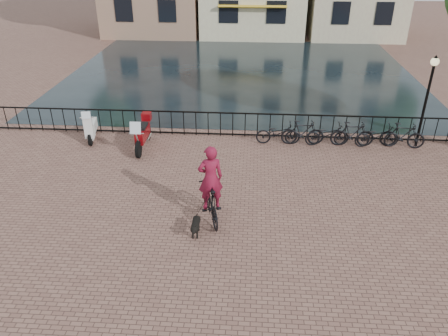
# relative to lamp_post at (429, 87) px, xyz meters

# --- Properties ---
(ground) EXTENTS (100.00, 100.00, 0.00)m
(ground) POSITION_rel_lamp_post_xyz_m (-7.20, -7.60, -2.38)
(ground) COLOR brown
(ground) RESTS_ON ground
(canal_water) EXTENTS (20.00, 20.00, 0.00)m
(canal_water) POSITION_rel_lamp_post_xyz_m (-7.20, 9.70, -2.38)
(canal_water) COLOR black
(canal_water) RESTS_ON ground
(railing) EXTENTS (20.00, 0.05, 1.02)m
(railing) POSITION_rel_lamp_post_xyz_m (-7.20, 0.40, -1.87)
(railing) COLOR black
(railing) RESTS_ON ground
(lamp_post) EXTENTS (0.30, 0.30, 3.45)m
(lamp_post) POSITION_rel_lamp_post_xyz_m (0.00, 0.00, 0.00)
(lamp_post) COLOR black
(lamp_post) RESTS_ON ground
(cyclist) EXTENTS (1.10, 2.06, 2.71)m
(cyclist) POSITION_rel_lamp_post_xyz_m (-7.51, -5.48, -1.35)
(cyclist) COLOR black
(cyclist) RESTS_ON ground
(dog) EXTENTS (0.26, 0.79, 0.53)m
(dog) POSITION_rel_lamp_post_xyz_m (-7.86, -6.29, -2.11)
(dog) COLOR black
(dog) RESTS_ON ground
(motorcycle) EXTENTS (0.51, 2.06, 1.47)m
(motorcycle) POSITION_rel_lamp_post_xyz_m (-10.57, -0.97, -1.64)
(motorcycle) COLOR maroon
(motorcycle) RESTS_ON ground
(scooter) EXTENTS (0.75, 1.62, 1.45)m
(scooter) POSITION_rel_lamp_post_xyz_m (-12.82, -0.26, -1.65)
(scooter) COLOR silver
(scooter) RESTS_ON ground
(parked_bike_0) EXTENTS (1.73, 0.64, 0.90)m
(parked_bike_0) POSITION_rel_lamp_post_xyz_m (-5.40, -0.20, -1.93)
(parked_bike_0) COLOR black
(parked_bike_0) RESTS_ON ground
(parked_bike_1) EXTENTS (1.68, 0.54, 1.00)m
(parked_bike_1) POSITION_rel_lamp_post_xyz_m (-4.45, -0.20, -1.88)
(parked_bike_1) COLOR black
(parked_bike_1) RESTS_ON ground
(parked_bike_2) EXTENTS (1.77, 0.78, 0.90)m
(parked_bike_2) POSITION_rel_lamp_post_xyz_m (-3.50, -0.20, -1.93)
(parked_bike_2) COLOR black
(parked_bike_2) RESTS_ON ground
(parked_bike_3) EXTENTS (1.66, 0.47, 1.00)m
(parked_bike_3) POSITION_rel_lamp_post_xyz_m (-2.55, -0.20, -1.88)
(parked_bike_3) COLOR black
(parked_bike_3) RESTS_ON ground
(parked_bike_4) EXTENTS (1.77, 0.78, 0.90)m
(parked_bike_4) POSITION_rel_lamp_post_xyz_m (-1.60, -0.20, -1.93)
(parked_bike_4) COLOR black
(parked_bike_4) RESTS_ON ground
(parked_bike_5) EXTENTS (1.71, 0.70, 1.00)m
(parked_bike_5) POSITION_rel_lamp_post_xyz_m (-0.65, -0.20, -1.88)
(parked_bike_5) COLOR black
(parked_bike_5) RESTS_ON ground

